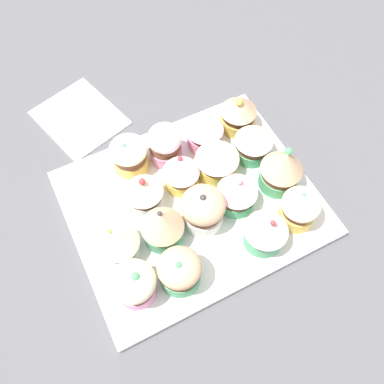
{
  "coord_description": "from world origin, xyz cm",
  "views": [
    {
      "loc": [
        -25.97,
        13.23,
        56.97
      ],
      "look_at": [
        0.0,
        0.0,
        4.2
      ],
      "focal_mm": 37.98,
      "sensor_mm": 36.0,
      "label": 1
    }
  ],
  "objects_px": {
    "cupcake_5": "(237,192)",
    "cupcake_8": "(203,209)",
    "cupcake_9": "(183,170)",
    "cupcake_7": "(205,129)",
    "cupcake_6": "(217,159)",
    "cupcake_13": "(144,191)",
    "cupcake_0": "(299,208)",
    "cupcake_4": "(266,230)",
    "cupcake_1": "(282,169)",
    "baking_tray": "(192,203)",
    "napkin": "(79,117)",
    "cupcake_12": "(163,227)",
    "cupcake_3": "(238,112)",
    "cupcake_14": "(129,155)",
    "cupcake_15": "(134,284)",
    "cupcake_10": "(165,144)",
    "cupcake_11": "(180,271)",
    "cupcake_2": "(254,141)",
    "cupcake_16": "(118,241)"
  },
  "relations": [
    {
      "from": "cupcake_10",
      "to": "cupcake_11",
      "type": "height_order",
      "value": "cupcake_10"
    },
    {
      "from": "cupcake_10",
      "to": "cupcake_4",
      "type": "bearing_deg",
      "value": -162.37
    },
    {
      "from": "cupcake_1",
      "to": "cupcake_3",
      "type": "bearing_deg",
      "value": -0.16
    },
    {
      "from": "cupcake_14",
      "to": "cupcake_8",
      "type": "bearing_deg",
      "value": -157.3
    },
    {
      "from": "cupcake_10",
      "to": "cupcake_14",
      "type": "bearing_deg",
      "value": 80.74
    },
    {
      "from": "cupcake_3",
      "to": "cupcake_7",
      "type": "height_order",
      "value": "cupcake_3"
    },
    {
      "from": "cupcake_4",
      "to": "cupcake_9",
      "type": "distance_m",
      "value": 0.15
    },
    {
      "from": "cupcake_6",
      "to": "cupcake_13",
      "type": "bearing_deg",
      "value": 89.87
    },
    {
      "from": "cupcake_5",
      "to": "cupcake_8",
      "type": "height_order",
      "value": "cupcake_8"
    },
    {
      "from": "cupcake_2",
      "to": "cupcake_8",
      "type": "xyz_separation_m",
      "value": [
        -0.07,
        0.13,
        -0.0
      ]
    },
    {
      "from": "cupcake_0",
      "to": "cupcake_9",
      "type": "distance_m",
      "value": 0.18
    },
    {
      "from": "cupcake_8",
      "to": "cupcake_0",
      "type": "bearing_deg",
      "value": -116.16
    },
    {
      "from": "cupcake_12",
      "to": "cupcake_6",
      "type": "bearing_deg",
      "value": -62.35
    },
    {
      "from": "cupcake_6",
      "to": "cupcake_8",
      "type": "relative_size",
      "value": 0.96
    },
    {
      "from": "cupcake_6",
      "to": "cupcake_7",
      "type": "xyz_separation_m",
      "value": [
        0.06,
        -0.01,
        0.0
      ]
    },
    {
      "from": "cupcake_0",
      "to": "cupcake_13",
      "type": "distance_m",
      "value": 0.23
    },
    {
      "from": "baking_tray",
      "to": "cupcake_12",
      "type": "relative_size",
      "value": 5.2
    },
    {
      "from": "cupcake_16",
      "to": "cupcake_4",
      "type": "bearing_deg",
      "value": -112.51
    },
    {
      "from": "cupcake_0",
      "to": "cupcake_16",
      "type": "distance_m",
      "value": 0.26
    },
    {
      "from": "cupcake_3",
      "to": "cupcake_15",
      "type": "distance_m",
      "value": 0.33
    },
    {
      "from": "cupcake_4",
      "to": "cupcake_15",
      "type": "height_order",
      "value": "same"
    },
    {
      "from": "baking_tray",
      "to": "napkin",
      "type": "xyz_separation_m",
      "value": [
        0.25,
        0.1,
        -0.0
      ]
    },
    {
      "from": "cupcake_4",
      "to": "cupcake_6",
      "type": "distance_m",
      "value": 0.14
    },
    {
      "from": "cupcake_15",
      "to": "napkin",
      "type": "height_order",
      "value": "cupcake_15"
    },
    {
      "from": "cupcake_15",
      "to": "cupcake_13",
      "type": "bearing_deg",
      "value": -28.68
    },
    {
      "from": "cupcake_0",
      "to": "cupcake_5",
      "type": "height_order",
      "value": "cupcake_5"
    },
    {
      "from": "cupcake_15",
      "to": "cupcake_2",
      "type": "bearing_deg",
      "value": -64.08
    },
    {
      "from": "cupcake_2",
      "to": "cupcake_12",
      "type": "relative_size",
      "value": 0.97
    },
    {
      "from": "cupcake_5",
      "to": "cupcake_8",
      "type": "xyz_separation_m",
      "value": [
        -0.0,
        0.06,
        0.0
      ]
    },
    {
      "from": "cupcake_6",
      "to": "cupcake_8",
      "type": "xyz_separation_m",
      "value": [
        -0.06,
        0.06,
        -0.0
      ]
    },
    {
      "from": "cupcake_6",
      "to": "cupcake_14",
      "type": "bearing_deg",
      "value": 57.98
    },
    {
      "from": "cupcake_1",
      "to": "cupcake_9",
      "type": "height_order",
      "value": "cupcake_1"
    },
    {
      "from": "cupcake_0",
      "to": "cupcake_12",
      "type": "bearing_deg",
      "value": 71.86
    },
    {
      "from": "cupcake_0",
      "to": "cupcake_4",
      "type": "xyz_separation_m",
      "value": [
        -0.01,
        0.06,
        0.0
      ]
    },
    {
      "from": "cupcake_6",
      "to": "cupcake_12",
      "type": "height_order",
      "value": "cupcake_12"
    },
    {
      "from": "baking_tray",
      "to": "cupcake_2",
      "type": "xyz_separation_m",
      "value": [
        0.03,
        -0.13,
        0.04
      ]
    },
    {
      "from": "cupcake_16",
      "to": "baking_tray",
      "type": "bearing_deg",
      "value": -78.37
    },
    {
      "from": "cupcake_9",
      "to": "cupcake_13",
      "type": "bearing_deg",
      "value": 94.99
    },
    {
      "from": "cupcake_4",
      "to": "cupcake_15",
      "type": "xyz_separation_m",
      "value": [
        0.01,
        0.19,
        -0.0
      ]
    },
    {
      "from": "cupcake_3",
      "to": "cupcake_14",
      "type": "bearing_deg",
      "value": 88.12
    },
    {
      "from": "cupcake_15",
      "to": "napkin",
      "type": "distance_m",
      "value": 0.34
    },
    {
      "from": "cupcake_5",
      "to": "cupcake_11",
      "type": "bearing_deg",
      "value": 118.26
    },
    {
      "from": "cupcake_0",
      "to": "cupcake_3",
      "type": "bearing_deg",
      "value": -2.99
    },
    {
      "from": "cupcake_9",
      "to": "cupcake_7",
      "type": "bearing_deg",
      "value": -50.58
    },
    {
      "from": "baking_tray",
      "to": "cupcake_15",
      "type": "height_order",
      "value": "cupcake_15"
    },
    {
      "from": "cupcake_1",
      "to": "cupcake_14",
      "type": "distance_m",
      "value": 0.24
    },
    {
      "from": "cupcake_3",
      "to": "cupcake_4",
      "type": "distance_m",
      "value": 0.21
    },
    {
      "from": "cupcake_2",
      "to": "cupcake_11",
      "type": "xyz_separation_m",
      "value": [
        -0.14,
        0.2,
        -0.0
      ]
    },
    {
      "from": "cupcake_9",
      "to": "cupcake_10",
      "type": "bearing_deg",
      "value": 3.99
    },
    {
      "from": "cupcake_4",
      "to": "cupcake_10",
      "type": "relative_size",
      "value": 1.01
    }
  ]
}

